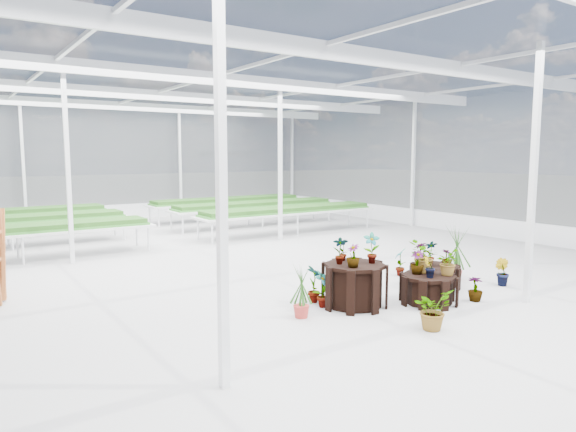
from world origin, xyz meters
TOP-DOWN VIEW (x-y plane):
  - ground_plane at (0.00, 0.00)m, footprint 24.00×24.00m
  - greenhouse_shell at (0.00, 0.00)m, footprint 18.00×24.00m
  - steel_frame at (0.00, 0.00)m, footprint 18.00×24.00m
  - nursery_benches at (0.00, 7.20)m, footprint 16.00×7.00m
  - plinth_tall at (0.28, -2.48)m, footprint 1.15×1.15m
  - plinth_mid at (1.48, -3.08)m, footprint 1.20×1.20m
  - plinth_low at (2.48, -2.38)m, footprint 1.21×1.21m
  - nursery_plants at (1.35, -2.66)m, footprint 4.87×3.16m

SIDE VIEW (x-z plane):
  - ground_plane at x=0.00m, z-range 0.00..0.00m
  - plinth_low at x=2.48m, z-range 0.00..0.43m
  - plinth_mid at x=1.48m, z-range 0.00..0.51m
  - plinth_tall at x=0.28m, z-range 0.00..0.75m
  - nursery_benches at x=0.00m, z-range 0.00..0.84m
  - nursery_plants at x=1.35m, z-range -0.11..1.20m
  - greenhouse_shell at x=0.00m, z-range 0.00..4.50m
  - steel_frame at x=0.00m, z-range 0.00..4.50m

